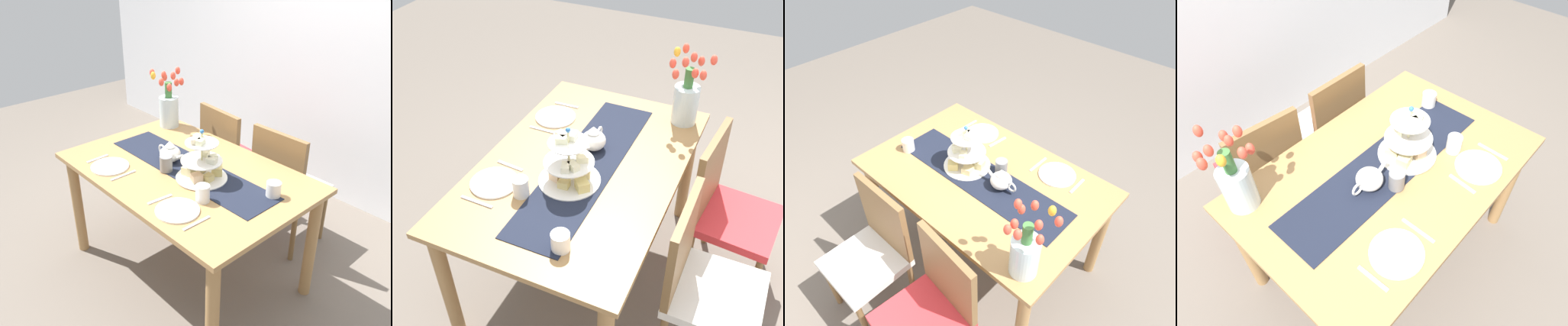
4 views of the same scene
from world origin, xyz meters
TOP-DOWN VIEW (x-y plane):
  - ground_plane at (0.00, 0.00)m, footprint 8.00×8.00m
  - dining_table at (0.00, 0.00)m, footprint 1.47×0.96m
  - chair_left at (-0.29, 0.71)m, footprint 0.46×0.46m
  - chair_right at (0.24, 0.71)m, footprint 0.42×0.42m
  - table_runner at (0.00, 0.03)m, footprint 1.21×0.29m
  - tiered_cake_stand at (0.14, 0.00)m, footprint 0.30×0.30m
  - teapot at (-0.14, 0.00)m, footprint 0.24×0.13m
  - tulip_vase at (-0.59, 0.36)m, footprint 0.22×0.24m
  - cream_jug at (0.54, 0.15)m, footprint 0.08×0.08m
  - dinner_plate_left at (-0.33, -0.32)m, footprint 0.23×0.23m
  - fork_left at (-0.48, -0.32)m, footprint 0.02×0.15m
  - knife_left at (-0.19, -0.32)m, footprint 0.01×0.17m
  - dinner_plate_right at (0.31, -0.32)m, footprint 0.23×0.23m
  - fork_right at (0.16, -0.32)m, footprint 0.03×0.15m
  - knife_right at (0.45, -0.32)m, footprint 0.02×0.17m
  - mug_grey at (-0.06, -0.10)m, footprint 0.08×0.08m
  - mug_white_text at (0.32, -0.16)m, footprint 0.08×0.08m

SIDE VIEW (x-z plane):
  - ground_plane at x=0.00m, z-range 0.00..0.00m
  - chair_left at x=-0.29m, z-range 0.05..0.96m
  - chair_right at x=0.24m, z-range 0.05..0.96m
  - dining_table at x=0.00m, z-range 0.27..1.04m
  - table_runner at x=0.00m, z-range 0.77..0.77m
  - fork_left at x=-0.48m, z-range 0.77..0.78m
  - knife_left at x=-0.19m, z-range 0.77..0.78m
  - fork_right at x=0.16m, z-range 0.77..0.78m
  - knife_right at x=0.45m, z-range 0.77..0.78m
  - dinner_plate_left at x=-0.33m, z-range 0.77..0.78m
  - dinner_plate_right at x=0.31m, z-range 0.77..0.78m
  - cream_jug at x=0.54m, z-range 0.77..0.85m
  - mug_white_text at x=0.32m, z-range 0.77..0.86m
  - mug_grey at x=-0.06m, z-range 0.77..0.87m
  - teapot at x=-0.14m, z-range 0.76..0.90m
  - tiered_cake_stand at x=0.14m, z-range 0.70..1.01m
  - tulip_vase at x=-0.59m, z-range 0.71..1.13m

